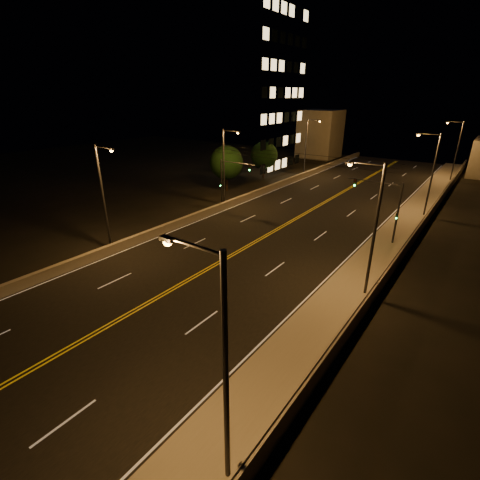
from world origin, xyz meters
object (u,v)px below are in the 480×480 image
Objects in this scene: streetlight_0 at (219,363)px; tree_1 at (264,155)px; streetlight_1 at (372,224)px; streetlight_2 at (431,170)px; streetlight_4 at (104,192)px; streetlight_6 at (307,143)px; streetlight_3 at (456,147)px; building_tower at (226,81)px; traffic_signal_left at (228,178)px; traffic_signal_right at (387,205)px; streetlight_5 at (225,163)px; tree_0 at (226,163)px.

tree_1 is (-26.00, 43.55, -1.59)m from streetlight_0.
streetlight_1 is 21.47m from streetlight_2.
streetlight_0 is at bearing -25.66° from streetlight_4.
streetlight_0 and streetlight_1 have the same top height.
streetlight_2 is at bearing -31.29° from streetlight_6.
streetlight_4 is (-21.46, -49.38, 0.00)m from streetlight_3.
building_tower is at bearing -161.46° from streetlight_3.
streetlight_1 is 22.97m from traffic_signal_left.
streetlight_0 is 1.57× the size of traffic_signal_left.
traffic_signal_right is at bearing -98.03° from streetlight_2.
streetlight_4 and streetlight_5 have the same top height.
streetlight_3 is 1.00× the size of streetlight_6.
streetlight_1 is 1.54× the size of tree_1.
streetlight_4 is at bearing -82.23° from tree_1.
streetlight_4 and streetlight_6 have the same top height.
streetlight_3 reaches higher than traffic_signal_right.
streetlight_5 is at bearing 151.66° from streetlight_1.
traffic_signal_right is at bearing 39.00° from streetlight_4.
streetlight_3 is 33.33m from traffic_signal_right.
streetlight_5 is 2.21m from traffic_signal_left.
tree_1 is (-5.68, 17.11, 0.03)m from traffic_signal_left.
streetlight_3 reaches higher than tree_1.
tree_0 is (-25.86, 17.34, -1.28)m from streetlight_1.
streetlight_3 is 23.40m from streetlight_6.
streetlight_3 is 40.11m from building_tower.
tree_0 is at bearing 164.48° from traffic_signal_right.
streetlight_4 is 1.57× the size of traffic_signal_left.
streetlight_1 is at bearing -90.00° from streetlight_3.
streetlight_4 is at bearing -90.00° from streetlight_6.
streetlight_4 reaches higher than tree_0.
building_tower is at bearing 139.46° from streetlight_1.
traffic_signal_right is at bearing -30.64° from building_tower.
streetlight_1 and streetlight_2 have the same top height.
streetlight_3 is at bearing 23.48° from streetlight_6.
streetlight_5 is (-21.46, -32.26, 0.00)m from streetlight_3.
streetlight_3 reaches higher than tree_0.
building_tower is 16.34m from tree_1.
streetlight_2 is at bearing 90.00° from streetlight_0.
traffic_signal_right is (-1.54, 26.44, -1.62)m from streetlight_0.
building_tower is at bearing -168.85° from streetlight_6.
streetlight_0 is 26.54m from traffic_signal_right.
building_tower reaches higher than streetlight_1.
streetlight_5 is at bearing -74.28° from tree_1.
streetlight_3 is 53.85m from streetlight_4.
streetlight_2 is 0.29× the size of building_tower.
streetlight_5 is 1.57× the size of traffic_signal_right.
building_tower is 21.18m from tree_0.
streetlight_3 is at bearing 87.35° from traffic_signal_right.
tree_1 is (-26.00, -16.14, -1.59)m from streetlight_3.
streetlight_5 reaches higher than tree_0.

